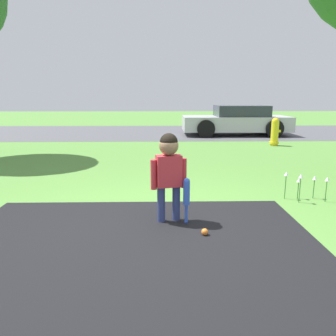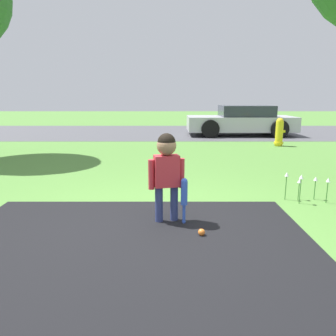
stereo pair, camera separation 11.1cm
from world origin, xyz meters
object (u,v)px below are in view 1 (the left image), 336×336
at_px(fire_hydrant, 275,132).
at_px(parked_car, 237,121).
at_px(sports_ball, 205,232).
at_px(child, 169,165).
at_px(baseball_bat, 186,194).

relative_size(fire_hydrant, parked_car, 0.21).
bearing_deg(fire_hydrant, sports_ball, -114.57).
height_order(child, sports_ball, child).
relative_size(child, baseball_bat, 1.92).
bearing_deg(baseball_bat, sports_ball, -63.48).
xyz_separation_m(child, fire_hydrant, (3.42, 6.20, -0.28)).
distance_m(fire_hydrant, parked_car, 2.89).
relative_size(child, sports_ball, 14.03).
height_order(baseball_bat, fire_hydrant, fire_hydrant).
bearing_deg(child, sports_ball, -60.92).
height_order(sports_ball, parked_car, parked_car).
height_order(child, parked_car, parked_car).
distance_m(child, baseball_bat, 0.41).
distance_m(baseball_bat, parked_car, 9.50).
bearing_deg(parked_car, sports_ball, 75.34).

